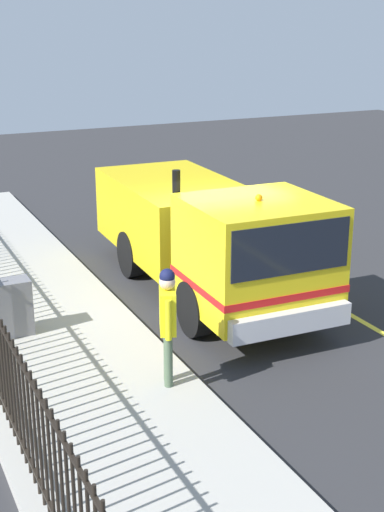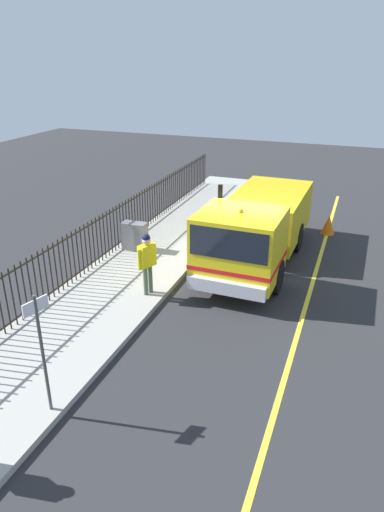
{
  "view_description": "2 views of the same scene",
  "coord_description": "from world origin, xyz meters",
  "px_view_note": "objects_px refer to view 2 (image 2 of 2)",
  "views": [
    {
      "loc": [
        5.56,
        11.23,
        5.13
      ],
      "look_at": [
        0.65,
        0.89,
        1.33
      ],
      "focal_mm": 50.61,
      "sensor_mm": 36.0,
      "label": 1
    },
    {
      "loc": [
        -3.12,
        12.86,
        6.21
      ],
      "look_at": [
        1.06,
        1.59,
        0.9
      ],
      "focal_mm": 32.63,
      "sensor_mm": 36.0,
      "label": 2
    }
  ],
  "objects_px": {
    "worker_standing": "(147,258)",
    "street_sign": "(41,341)",
    "utility_cabinet": "(135,236)",
    "traffic_cone": "(328,224)",
    "work_truck": "(256,227)"
  },
  "relations": [
    {
      "from": "work_truck",
      "to": "street_sign",
      "type": "height_order",
      "value": "work_truck"
    },
    {
      "from": "utility_cabinet",
      "to": "worker_standing",
      "type": "bearing_deg",
      "value": 123.11
    },
    {
      "from": "work_truck",
      "to": "traffic_cone",
      "type": "relative_size",
      "value": 9.5
    },
    {
      "from": "street_sign",
      "to": "worker_standing",
      "type": "bearing_deg",
      "value": -87.14
    },
    {
      "from": "utility_cabinet",
      "to": "street_sign",
      "type": "height_order",
      "value": "street_sign"
    },
    {
      "from": "worker_standing",
      "to": "utility_cabinet",
      "type": "height_order",
      "value": "worker_standing"
    },
    {
      "from": "work_truck",
      "to": "worker_standing",
      "type": "distance_m",
      "value": 3.76
    },
    {
      "from": "worker_standing",
      "to": "street_sign",
      "type": "xyz_separation_m",
      "value": [
        -0.24,
        4.71,
        0.42
      ]
    },
    {
      "from": "worker_standing",
      "to": "traffic_cone",
      "type": "distance_m",
      "value": 7.98
    },
    {
      "from": "utility_cabinet",
      "to": "street_sign",
      "type": "distance_m",
      "value": 7.68
    },
    {
      "from": "work_truck",
      "to": "worker_standing",
      "type": "xyz_separation_m",
      "value": [
        2.22,
        3.03,
        -0.1
      ]
    },
    {
      "from": "worker_standing",
      "to": "traffic_cone",
      "type": "height_order",
      "value": "worker_standing"
    },
    {
      "from": "worker_standing",
      "to": "traffic_cone",
      "type": "bearing_deg",
      "value": -9.97
    },
    {
      "from": "utility_cabinet",
      "to": "traffic_cone",
      "type": "relative_size",
      "value": 1.32
    },
    {
      "from": "utility_cabinet",
      "to": "traffic_cone",
      "type": "bearing_deg",
      "value": -144.73
    }
  ]
}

